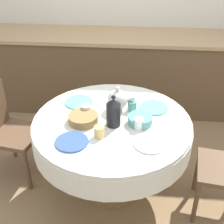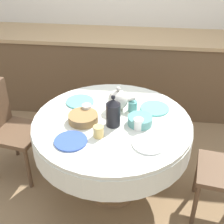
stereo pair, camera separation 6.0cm
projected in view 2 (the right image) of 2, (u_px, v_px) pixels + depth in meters
ground_plane at (112, 189)px, 2.77m from camera, size 12.00×12.00×0.00m
kitchen_counter at (126, 72)px, 3.74m from camera, size 3.24×0.64×0.92m
dining_table at (112, 134)px, 2.44m from camera, size 1.22×1.22×0.73m
chair_right at (9, 126)px, 2.74m from camera, size 0.47×0.47×0.86m
plate_near_left at (71, 141)px, 2.15m from camera, size 0.23×0.23×0.01m
cup_near_left at (98, 132)px, 2.18m from camera, size 0.07×0.07×0.08m
plate_near_right at (149, 144)px, 2.12m from camera, size 0.23×0.23×0.01m
cup_near_right at (138, 124)px, 2.26m from camera, size 0.07×0.07×0.08m
plate_far_left at (80, 102)px, 2.60m from camera, size 0.23×0.23×0.01m
cup_far_left at (87, 110)px, 2.43m from camera, size 0.07×0.07×0.08m
plate_far_right at (155, 108)px, 2.51m from camera, size 0.23×0.23×0.01m
cup_far_right at (133, 106)px, 2.47m from camera, size 0.07×0.07×0.08m
coffee_carafe at (113, 112)px, 2.27m from camera, size 0.11×0.11×0.25m
teapot at (118, 100)px, 2.46m from camera, size 0.22×0.16×0.21m
bread_basket at (83, 118)px, 2.35m from camera, size 0.22×0.22×0.06m
fruit_bowl at (140, 120)px, 2.32m from camera, size 0.18×0.18×0.06m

